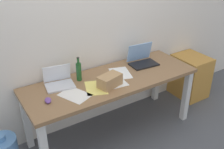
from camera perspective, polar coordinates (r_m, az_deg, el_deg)
The scene contains 13 objects.
ground_plane at distance 3.34m, azimuth 0.00°, elevation -11.93°, with size 8.00×8.00×0.00m, color #515459.
back_wall at distance 3.03m, azimuth -4.16°, elevation 11.75°, with size 5.20×0.08×2.60m, color silver.
desk at distance 2.97m, azimuth 0.00°, elevation -2.45°, with size 1.95×0.68×0.73m.
laptop_left at distance 2.83m, azimuth -11.25°, elevation -1.52°, with size 0.32×0.27×0.20m.
laptop_right at distance 3.26m, azimuth 6.45°, elevation 3.19°, with size 0.34×0.26×0.24m.
beer_bottle at distance 2.87m, azimuth -7.10°, elevation 0.70°, with size 0.06×0.06×0.27m.
computer_mouse at distance 2.60m, azimuth -13.52°, elevation -5.38°, with size 0.06×0.10×0.03m, color #724799.
cardboard_box at distance 2.75m, azimuth -0.49°, elevation -1.36°, with size 0.25×0.15×0.13m, color tan.
paper_sheet_near_back at distance 3.04m, azimuth 1.81°, elevation 0.28°, with size 0.21×0.30×0.00m, color white.
paper_sheet_front_left at distance 2.66m, azimuth -7.91°, elevation -4.36°, with size 0.21×0.30×0.00m, color white.
paper_sheet_center at distance 2.88m, azimuth 0.51°, elevation -1.41°, with size 0.21×0.30×0.00m, color white.
paper_yellow_folder at distance 2.76m, azimuth -3.44°, elevation -2.83°, with size 0.21×0.30×0.00m, color #F4E06B.
filing_cabinet at distance 4.05m, azimuth 16.30°, elevation -0.32°, with size 0.40×0.48×0.61m, color #C68938.
Camera 1 is at (-1.38, -2.17, 2.13)m, focal length 42.80 mm.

